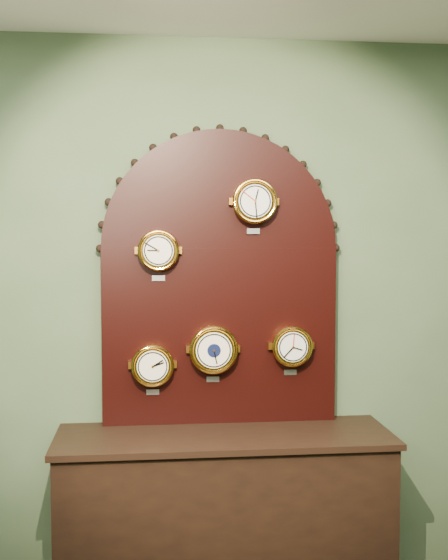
{
  "coord_description": "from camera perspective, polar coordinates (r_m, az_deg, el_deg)",
  "views": [
    {
      "loc": [
        -0.36,
        -1.12,
        1.8
      ],
      "look_at": [
        0.0,
        2.25,
        1.58
      ],
      "focal_mm": 45.07,
      "sensor_mm": 36.0,
      "label": 1
    }
  ],
  "objects": [
    {
      "name": "wall_back",
      "position": [
        3.66,
        -0.41,
        -2.56
      ],
      "size": [
        4.0,
        0.0,
        4.0
      ],
      "primitive_type": "plane",
      "rotation": [
        1.57,
        0.0,
        0.0
      ],
      "color": "#475F41",
      "rests_on": "ground"
    },
    {
      "name": "tide_clock",
      "position": [
        3.62,
        5.52,
        -5.37
      ],
      "size": [
        0.21,
        0.08,
        0.26
      ],
      "color": "gold",
      "rests_on": "display_board"
    },
    {
      "name": "hygrometer",
      "position": [
        3.56,
        -5.82,
        -6.91
      ],
      "size": [
        0.21,
        0.08,
        0.26
      ],
      "color": "gold",
      "rests_on": "display_board"
    },
    {
      "name": "arabic_clock",
      "position": [
        3.54,
        2.48,
        6.39
      ],
      "size": [
        0.22,
        0.08,
        0.28
      ],
      "color": "gold",
      "rests_on": "display_board"
    },
    {
      "name": "shop_counter",
      "position": [
        3.65,
        0.03,
        -18.86
      ],
      "size": [
        1.6,
        0.5,
        0.8
      ],
      "primitive_type": "cube",
      "color": "black",
      "rests_on": "ground_plane"
    },
    {
      "name": "barometer",
      "position": [
        3.56,
        -0.86,
        -5.67
      ],
      "size": [
        0.25,
        0.08,
        0.3
      ],
      "color": "gold",
      "rests_on": "display_board"
    },
    {
      "name": "roman_clock",
      "position": [
        3.5,
        -5.35,
        2.4
      ],
      "size": [
        0.2,
        0.08,
        0.26
      ],
      "color": "gold",
      "rests_on": "display_board"
    },
    {
      "name": "display_board",
      "position": [
        3.59,
        -0.33,
        0.94
      ],
      "size": [
        1.26,
        0.06,
        1.53
      ],
      "color": "black",
      "rests_on": "shop_counter"
    }
  ]
}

